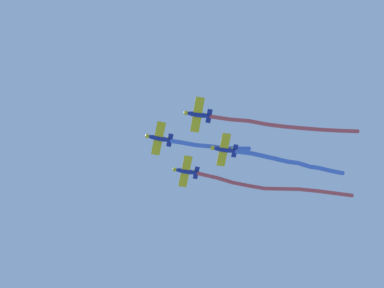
{
  "coord_description": "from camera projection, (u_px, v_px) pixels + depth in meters",
  "views": [
    {
      "loc": [
        36.98,
        -9.0,
        8.0
      ],
      "look_at": [
        -1.69,
        -4.44,
        87.33
      ],
      "focal_mm": 46.02,
      "sensor_mm": 36.0,
      "label": 1
    }
  ],
  "objects": [
    {
      "name": "airplane_lead",
      "position": [
        159.0,
        138.0,
        87.97
      ],
      "size": [
        6.73,
        5.05,
        1.67
      ],
      "rotation": [
        0.0,
        0.0,
        4.81
      ],
      "color": "navy"
    },
    {
      "name": "smoke_trail_lead",
      "position": [
        211.0,
        146.0,
        89.82
      ],
      "size": [
        2.12,
        15.25,
        3.33
      ],
      "color": "#4C75DB"
    },
    {
      "name": "airplane_left_wing",
      "position": [
        198.0,
        115.0,
        85.51
      ],
      "size": [
        6.67,
        4.97,
        1.67
      ],
      "rotation": [
        0.0,
        0.0,
        4.75
      ],
      "color": "navy"
    },
    {
      "name": "smoke_trail_left_wing",
      "position": [
        284.0,
        125.0,
        85.3
      ],
      "size": [
        1.81,
        26.16,
        2.31
      ],
      "color": "#DB4C4C"
    },
    {
      "name": "airplane_right_wing",
      "position": [
        186.0,
        171.0,
        91.29
      ],
      "size": [
        6.71,
        5.02,
        1.67
      ],
      "rotation": [
        0.0,
        0.0,
        4.78
      ],
      "color": "navy"
    },
    {
      "name": "smoke_trail_right_wing",
      "position": [
        274.0,
        187.0,
        91.37
      ],
      "size": [
        1.99,
        29.34,
        3.08
      ],
      "color": "#DB4C4C"
    },
    {
      "name": "airplane_slot",
      "position": [
        224.0,
        150.0,
        88.74
      ],
      "size": [
        6.67,
        4.97,
        1.67
      ],
      "rotation": [
        0.0,
        0.0,
        4.75
      ],
      "color": "navy"
    },
    {
      "name": "smoke_trail_slot",
      "position": [
        292.0,
        162.0,
        91.45
      ],
      "size": [
        4.89,
        22.23,
        4.21
      ],
      "color": "#4C75DB"
    }
  ]
}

